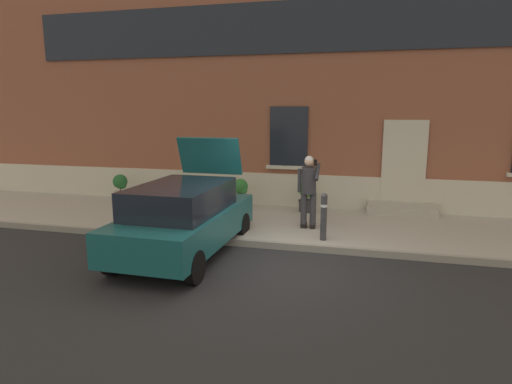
% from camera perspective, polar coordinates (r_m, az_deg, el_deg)
% --- Properties ---
extents(ground_plane, '(80.00, 80.00, 0.00)m').
position_cam_1_polar(ground_plane, '(8.66, 1.51, -9.30)').
color(ground_plane, '#232326').
extents(sidewalk, '(24.00, 3.60, 0.15)m').
position_cam_1_polar(sidewalk, '(11.26, 4.70, -4.18)').
color(sidewalk, '#99968E').
rests_on(sidewalk, ground).
extents(curb_edge, '(24.00, 0.12, 0.15)m').
position_cam_1_polar(curb_edge, '(9.50, 2.79, -6.99)').
color(curb_edge, gray).
rests_on(curb_edge, ground).
extents(building_facade, '(24.00, 1.52, 7.50)m').
position_cam_1_polar(building_facade, '(13.36, 6.84, 13.93)').
color(building_facade, brown).
rests_on(building_facade, ground).
extents(entrance_stoop, '(1.84, 0.64, 0.32)m').
position_cam_1_polar(entrance_stoop, '(12.59, 18.46, -2.12)').
color(entrance_stoop, '#9E998E').
rests_on(entrance_stoop, sidewalk).
extents(hatchback_car_teal, '(1.85, 4.10, 2.34)m').
position_cam_1_polar(hatchback_car_teal, '(9.06, -9.32, -3.25)').
color(hatchback_car_teal, '#165156').
rests_on(hatchback_car_teal, ground).
extents(bollard_near_person, '(0.15, 0.15, 1.04)m').
position_cam_1_polar(bollard_near_person, '(9.59, 8.83, -2.98)').
color(bollard_near_person, '#333338').
rests_on(bollard_near_person, sidewalk).
extents(person_on_phone, '(0.51, 0.46, 1.75)m').
position_cam_1_polar(person_on_phone, '(10.41, 6.89, 0.62)').
color(person_on_phone, '#2D2D33').
rests_on(person_on_phone, sidewalk).
extents(planter_cream, '(0.44, 0.44, 0.86)m').
position_cam_1_polar(planter_cream, '(14.04, -17.25, 0.57)').
color(planter_cream, beige).
rests_on(planter_cream, sidewalk).
extents(planter_olive, '(0.44, 0.44, 0.86)m').
position_cam_1_polar(planter_olive, '(13.50, -9.45, 0.52)').
color(planter_olive, '#606B38').
rests_on(planter_olive, sidewalk).
extents(planter_terracotta, '(0.44, 0.44, 0.86)m').
position_cam_1_polar(planter_terracotta, '(12.58, -2.02, -0.08)').
color(planter_terracotta, '#B25B38').
rests_on(planter_terracotta, sidewalk).
extents(planter_charcoal, '(0.44, 0.44, 0.86)m').
position_cam_1_polar(planter_charcoal, '(12.20, 6.62, -0.49)').
color(planter_charcoal, '#2D2D30').
rests_on(planter_charcoal, sidewalk).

